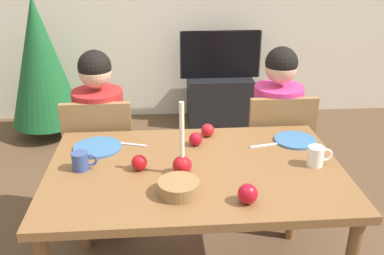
{
  "coord_description": "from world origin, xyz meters",
  "views": [
    {
      "loc": [
        -0.15,
        -1.78,
        1.75
      ],
      "look_at": [
        0.0,
        0.2,
        0.87
      ],
      "focal_mm": 40.0,
      "sensor_mm": 36.0,
      "label": 1
    }
  ],
  "objects_px": {
    "mug_right": "(316,156)",
    "tv_stand": "(219,100)",
    "bowl_walnuts": "(179,188)",
    "christmas_tree": "(41,61)",
    "person_right_child": "(275,140)",
    "apple_by_right_mug": "(139,163)",
    "chair_left": "(102,156)",
    "mug_left": "(81,161)",
    "chair_right": "(275,150)",
    "dining_table": "(195,183)",
    "tv": "(220,55)",
    "plate_right": "(295,140)",
    "person_left_child": "(102,146)",
    "plate_left": "(98,147)",
    "apple_by_left_plate": "(196,139)",
    "apple_near_candle": "(208,130)",
    "candle_centerpiece": "(182,160)",
    "apple_far_edge": "(248,194)"
  },
  "relations": [
    {
      "from": "person_left_child",
      "to": "plate_left",
      "type": "xyz_separation_m",
      "value": [
        0.04,
        -0.4,
        0.19
      ]
    },
    {
      "from": "tv",
      "to": "bowl_walnuts",
      "type": "height_order",
      "value": "tv"
    },
    {
      "from": "person_left_child",
      "to": "tv",
      "type": "bearing_deg",
      "value": 59.84
    },
    {
      "from": "mug_right",
      "to": "tv_stand",
      "type": "bearing_deg",
      "value": 93.45
    },
    {
      "from": "person_right_child",
      "to": "apple_by_right_mug",
      "type": "xyz_separation_m",
      "value": [
        -0.83,
        -0.64,
        0.22
      ]
    },
    {
      "from": "apple_by_right_mug",
      "to": "person_right_child",
      "type": "bearing_deg",
      "value": 37.79
    },
    {
      "from": "person_right_child",
      "to": "apple_by_right_mug",
      "type": "bearing_deg",
      "value": -142.21
    },
    {
      "from": "apple_near_candle",
      "to": "tv_stand",
      "type": "bearing_deg",
      "value": 80.1
    },
    {
      "from": "tv",
      "to": "mug_left",
      "type": "bearing_deg",
      "value": -113.13
    },
    {
      "from": "christmas_tree",
      "to": "mug_right",
      "type": "height_order",
      "value": "christmas_tree"
    },
    {
      "from": "dining_table",
      "to": "tv_stand",
      "type": "height_order",
      "value": "dining_table"
    },
    {
      "from": "bowl_walnuts",
      "to": "christmas_tree",
      "type": "bearing_deg",
      "value": 116.2
    },
    {
      "from": "person_left_child",
      "to": "apple_by_left_plate",
      "type": "distance_m",
      "value": 0.71
    },
    {
      "from": "tv_stand",
      "to": "apple_by_left_plate",
      "type": "distance_m",
      "value": 2.17
    },
    {
      "from": "plate_right",
      "to": "chair_right",
      "type": "bearing_deg",
      "value": 89.36
    },
    {
      "from": "apple_far_edge",
      "to": "bowl_walnuts",
      "type": "bearing_deg",
      "value": 162.39
    },
    {
      "from": "apple_by_right_mug",
      "to": "apple_far_edge",
      "type": "height_order",
      "value": "apple_far_edge"
    },
    {
      "from": "mug_left",
      "to": "person_left_child",
      "type": "bearing_deg",
      "value": 89.33
    },
    {
      "from": "chair_left",
      "to": "mug_left",
      "type": "distance_m",
      "value": 0.65
    },
    {
      "from": "mug_left",
      "to": "mug_right",
      "type": "height_order",
      "value": "mug_right"
    },
    {
      "from": "mug_left",
      "to": "bowl_walnuts",
      "type": "relative_size",
      "value": 0.67
    },
    {
      "from": "apple_near_candle",
      "to": "apple_far_edge",
      "type": "distance_m",
      "value": 0.66
    },
    {
      "from": "dining_table",
      "to": "chair_right",
      "type": "distance_m",
      "value": 0.84
    },
    {
      "from": "bowl_walnuts",
      "to": "person_left_child",
      "type": "bearing_deg",
      "value": 116.99
    },
    {
      "from": "christmas_tree",
      "to": "apple_by_right_mug",
      "type": "bearing_deg",
      "value": -65.27
    },
    {
      "from": "christmas_tree",
      "to": "apple_near_candle",
      "type": "xyz_separation_m",
      "value": [
        1.33,
        -1.77,
        0.06
      ]
    },
    {
      "from": "tv",
      "to": "tv_stand",
      "type": "bearing_deg",
      "value": -90.0
    },
    {
      "from": "plate_left",
      "to": "tv_stand",
      "type": "bearing_deg",
      "value": 65.77
    },
    {
      "from": "chair_right",
      "to": "plate_left",
      "type": "bearing_deg",
      "value": -160.81
    },
    {
      "from": "person_left_child",
      "to": "christmas_tree",
      "type": "height_order",
      "value": "christmas_tree"
    },
    {
      "from": "plate_right",
      "to": "person_left_child",
      "type": "bearing_deg",
      "value": 160.2
    },
    {
      "from": "plate_left",
      "to": "bowl_walnuts",
      "type": "xyz_separation_m",
      "value": [
        0.4,
        -0.46,
        0.02
      ]
    },
    {
      "from": "dining_table",
      "to": "apple_far_edge",
      "type": "xyz_separation_m",
      "value": [
        0.19,
        -0.31,
        0.13
      ]
    },
    {
      "from": "chair_right",
      "to": "mug_right",
      "type": "bearing_deg",
      "value": -88.76
    },
    {
      "from": "plate_left",
      "to": "mug_left",
      "type": "relative_size",
      "value": 2.06
    },
    {
      "from": "tv",
      "to": "apple_by_right_mug",
      "type": "distance_m",
      "value": 2.41
    },
    {
      "from": "mug_left",
      "to": "apple_by_left_plate",
      "type": "distance_m",
      "value": 0.6
    },
    {
      "from": "mug_left",
      "to": "tv",
      "type": "bearing_deg",
      "value": 66.87
    },
    {
      "from": "dining_table",
      "to": "tv",
      "type": "relative_size",
      "value": 1.77
    },
    {
      "from": "tv",
      "to": "plate_left",
      "type": "relative_size",
      "value": 3.21
    },
    {
      "from": "plate_right",
      "to": "plate_left",
      "type": "bearing_deg",
      "value": -179.6
    },
    {
      "from": "tv_stand",
      "to": "christmas_tree",
      "type": "bearing_deg",
      "value": -173.63
    },
    {
      "from": "dining_table",
      "to": "person_right_child",
      "type": "distance_m",
      "value": 0.86
    },
    {
      "from": "mug_left",
      "to": "apple_by_left_plate",
      "type": "relative_size",
      "value": 1.68
    },
    {
      "from": "mug_right",
      "to": "apple_by_right_mug",
      "type": "xyz_separation_m",
      "value": [
        -0.84,
        0.02,
        -0.01
      ]
    },
    {
      "from": "chair_right",
      "to": "tv",
      "type": "height_order",
      "value": "tv"
    },
    {
      "from": "person_right_child",
      "to": "plate_left",
      "type": "distance_m",
      "value": 1.14
    },
    {
      "from": "candle_centerpiece",
      "to": "mug_left",
      "type": "height_order",
      "value": "candle_centerpiece"
    },
    {
      "from": "dining_table",
      "to": "tv_stand",
      "type": "distance_m",
      "value": 2.38
    },
    {
      "from": "person_left_child",
      "to": "apple_by_right_mug",
      "type": "xyz_separation_m",
      "value": [
        0.26,
        -0.64,
        0.22
      ]
    }
  ]
}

